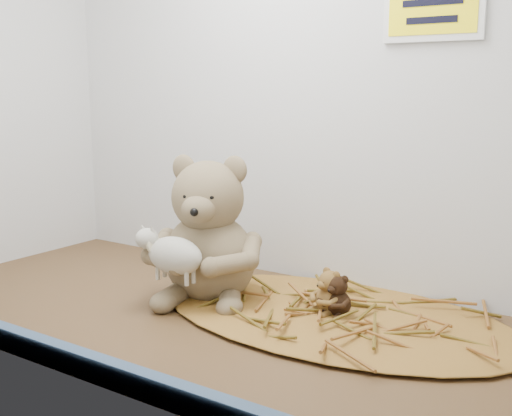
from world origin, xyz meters
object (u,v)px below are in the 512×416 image
Objects in this scene: toy_lamb at (175,256)px; mini_teddy_tan at (330,289)px; main_teddy at (209,228)px; mini_teddy_brown at (338,293)px.

toy_lamb is 28.25cm from mini_teddy_tan.
toy_lamb is at bearing -124.82° from mini_teddy_tan.
toy_lamb is 1.85× the size of mini_teddy_tan.
mini_teddy_brown is at bearing -15.90° from main_teddy.
toy_lamb is 29.58cm from mini_teddy_brown.
mini_teddy_brown is (1.56, -0.21, -0.29)cm from mini_teddy_tan.
toy_lamb is 1.99× the size of mini_teddy_brown.
main_teddy is at bearing -163.58° from mini_teddy_brown.
main_teddy reaches higher than mini_teddy_tan.
mini_teddy_tan is at bearing -15.01° from main_teddy.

